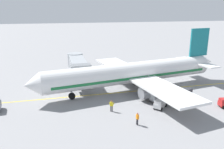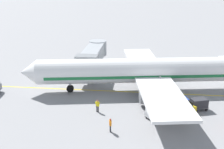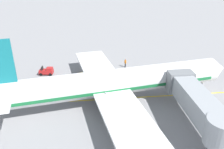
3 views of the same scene
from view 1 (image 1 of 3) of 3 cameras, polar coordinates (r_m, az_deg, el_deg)
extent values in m
plane|color=gray|center=(42.29, 6.88, -4.00)|extent=(400.00, 400.00, 0.00)
cube|color=gold|center=(42.29, 6.88, -3.99)|extent=(0.24, 80.00, 0.01)
cylinder|color=white|center=(41.60, 5.04, 0.47)|extent=(8.98, 32.17, 3.70)
cube|color=#196B38|center=(41.73, 5.03, -0.14)|extent=(8.59, 29.65, 0.44)
cone|color=white|center=(36.90, -19.17, -2.44)|extent=(3.97, 2.97, 3.63)
cone|color=white|center=(51.95, 22.20, 2.83)|extent=(3.57, 3.28, 3.14)
cube|color=black|center=(36.86, -16.48, -1.16)|extent=(2.92, 1.55, 0.60)
cube|color=white|center=(42.25, 6.21, -0.23)|extent=(30.45, 10.12, 0.36)
cylinder|color=gray|center=(37.79, 9.22, -4.34)|extent=(2.50, 3.49, 2.00)
cylinder|color=gray|center=(46.91, 2.00, -0.07)|extent=(2.50, 3.49, 2.00)
cube|color=#14707A|center=(49.53, 20.75, 7.46)|extent=(1.05, 4.39, 5.50)
cube|color=white|center=(50.09, 20.13, 2.88)|extent=(10.29, 4.23, 0.24)
cylinder|color=black|center=(38.62, -9.89, -5.24)|extent=(0.63, 1.16, 1.10)
cylinder|color=gray|center=(38.09, -10.00, -3.07)|extent=(0.24, 0.24, 2.00)
cylinder|color=black|center=(41.52, 8.90, -3.66)|extent=(0.63, 1.16, 1.10)
cylinder|color=gray|center=(41.03, 8.99, -1.62)|extent=(0.24, 0.24, 2.00)
cylinder|color=black|center=(45.25, 5.80, -1.87)|extent=(0.63, 1.16, 1.10)
cylinder|color=gray|center=(44.79, 5.86, 0.02)|extent=(0.24, 0.24, 2.00)
cube|color=#93999E|center=(45.83, -8.36, 2.09)|extent=(11.82, 2.80, 2.60)
cube|color=slate|center=(40.91, -7.62, 0.41)|extent=(2.00, 3.50, 2.99)
cylinder|color=#93999E|center=(51.57, -9.04, 3.63)|extent=(3.36, 3.36, 2.86)
cylinder|color=#4C4C51|center=(52.13, -8.93, 1.06)|extent=(0.70, 0.70, 2.19)
cube|color=#38383A|center=(52.40, -8.88, -0.01)|extent=(1.80, 1.80, 0.16)
cube|color=silver|center=(35.54, 11.82, -7.15)|extent=(2.56, 2.66, 0.70)
cube|color=silver|center=(34.73, 11.44, -6.67)|extent=(1.46, 1.46, 0.44)
cube|color=black|center=(35.88, 12.31, -5.79)|extent=(0.73, 0.68, 0.64)
cylinder|color=black|center=(35.18, 11.81, -6.24)|extent=(0.24, 0.25, 0.54)
cylinder|color=black|center=(34.75, 12.06, -8.34)|extent=(0.52, 0.55, 0.56)
cylinder|color=black|center=(35.12, 10.42, -7.98)|extent=(0.52, 0.55, 0.56)
cylinder|color=black|center=(36.26, 13.12, -7.35)|extent=(0.52, 0.55, 0.56)
cylinder|color=black|center=(36.61, 11.54, -7.02)|extent=(0.52, 0.55, 0.56)
cube|color=gold|center=(38.43, 16.26, -5.65)|extent=(2.29, 2.77, 0.70)
cube|color=gold|center=(37.67, 15.80, -5.13)|extent=(1.41, 1.42, 0.44)
cube|color=black|center=(38.77, 16.85, -4.45)|extent=(0.81, 0.56, 0.64)
cylinder|color=black|center=(38.10, 16.24, -4.79)|extent=(0.20, 0.27, 0.54)
cylinder|color=black|center=(37.61, 16.25, -6.72)|extent=(0.45, 0.59, 0.56)
cylinder|color=black|center=(38.10, 14.85, -6.30)|extent=(0.45, 0.59, 0.56)
cylinder|color=black|center=(39.04, 17.56, -5.97)|extent=(0.45, 0.59, 0.56)
cylinder|color=black|center=(39.52, 16.19, -5.58)|extent=(0.45, 0.59, 0.56)
cube|color=#B21E1E|center=(38.55, 25.86, -5.70)|extent=(1.15, 1.18, 0.44)
cylinder|color=black|center=(38.36, 25.87, -7.29)|extent=(0.27, 0.58, 0.56)
cylinder|color=black|center=(39.19, 25.05, -6.69)|extent=(0.27, 0.58, 0.56)
cube|color=#4C4C51|center=(37.59, 10.98, -6.13)|extent=(1.95, 2.50, 0.12)
cube|color=#999EA3|center=(37.37, 11.03, -5.26)|extent=(1.85, 2.38, 1.10)
cylinder|color=#4C4C51|center=(36.66, 9.34, -6.64)|extent=(0.30, 0.68, 0.07)
cylinder|color=black|center=(36.78, 10.63, -7.02)|extent=(0.23, 0.38, 0.36)
cylinder|color=black|center=(37.52, 9.46, -6.49)|extent=(0.23, 0.38, 0.36)
cylinder|color=black|center=(37.87, 12.45, -6.44)|extent=(0.23, 0.38, 0.36)
cylinder|color=black|center=(38.58, 11.29, -5.93)|extent=(0.23, 0.38, 0.36)
cube|color=#4C4C51|center=(39.09, 14.56, -5.48)|extent=(1.95, 2.50, 0.12)
cube|color=#233D9E|center=(38.88, 14.62, -4.64)|extent=(1.85, 2.38, 1.10)
cylinder|color=#4C4C51|center=(38.09, 13.07, -5.97)|extent=(0.30, 0.68, 0.07)
cylinder|color=black|center=(38.26, 14.30, -6.32)|extent=(0.23, 0.38, 0.36)
cylinder|color=black|center=(38.95, 13.11, -5.83)|extent=(0.23, 0.38, 0.36)
cylinder|color=black|center=(39.43, 15.94, -5.77)|extent=(0.23, 0.38, 0.36)
cylinder|color=black|center=(40.10, 14.76, -5.30)|extent=(0.23, 0.38, 0.36)
cube|color=#4C4C51|center=(40.46, 17.59, -4.98)|extent=(1.95, 2.50, 0.12)
cube|color=#2D2D33|center=(40.25, 17.66, -4.17)|extent=(1.85, 2.38, 1.10)
cylinder|color=#4C4C51|center=(39.40, 16.23, -5.45)|extent=(0.30, 0.68, 0.07)
cylinder|color=black|center=(39.62, 17.41, -5.79)|extent=(0.23, 0.38, 0.36)
cylinder|color=black|center=(40.26, 16.20, -5.33)|extent=(0.23, 0.38, 0.36)
cylinder|color=black|center=(40.84, 18.90, -5.26)|extent=(0.23, 0.38, 0.36)
cylinder|color=black|center=(41.47, 17.71, -4.83)|extent=(0.23, 0.38, 0.36)
cylinder|color=#232328|center=(33.79, -0.29, -8.42)|extent=(0.15, 0.15, 0.85)
cylinder|color=#232328|center=(33.77, 0.05, -8.44)|extent=(0.15, 0.15, 0.85)
cube|color=yellow|center=(33.49, -0.13, -7.30)|extent=(0.36, 0.44, 0.60)
cylinder|color=yellow|center=(33.54, -0.55, -7.36)|extent=(0.16, 0.24, 0.57)
cylinder|color=yellow|center=(33.48, 0.30, -7.40)|extent=(0.16, 0.24, 0.57)
sphere|color=#997051|center=(33.32, -0.13, -6.62)|extent=(0.22, 0.22, 0.22)
cube|color=red|center=(33.31, -0.13, -6.59)|extent=(0.17, 0.28, 0.10)
cylinder|color=#232328|center=(30.25, 6.36, -11.63)|extent=(0.15, 0.15, 0.85)
cylinder|color=#232328|center=(30.40, 6.15, -11.48)|extent=(0.15, 0.15, 0.85)
cube|color=orange|center=(29.99, 6.30, -10.33)|extent=(0.42, 0.32, 0.60)
cylinder|color=orange|center=(29.83, 6.55, -10.60)|extent=(0.24, 0.14, 0.57)
cylinder|color=orange|center=(30.20, 6.04, -10.23)|extent=(0.24, 0.14, 0.57)
sphere|color=#997051|center=(29.81, 6.32, -9.59)|extent=(0.22, 0.22, 0.22)
cube|color=red|center=(29.80, 6.32, -9.56)|extent=(0.27, 0.13, 0.10)
camera|label=2|loc=(13.27, 89.27, 9.71)|focal=44.73mm
camera|label=3|loc=(69.35, 0.17, 19.17)|focal=37.21mm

